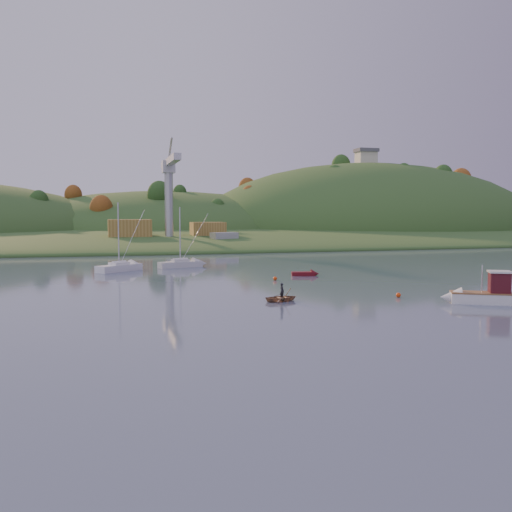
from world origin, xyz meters
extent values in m
plane|color=#3A4B60|center=(0.00, 0.00, 0.00)|extent=(500.00, 500.00, 0.00)
cube|color=#274E1F|center=(0.00, 230.00, 0.00)|extent=(620.00, 220.00, 1.50)
ellipsoid|color=#274E1F|center=(0.00, 165.00, 0.00)|extent=(640.00, 150.00, 7.00)
ellipsoid|color=#274E1F|center=(10.00, 210.00, 0.00)|extent=(140.00, 120.00, 36.00)
ellipsoid|color=#274E1F|center=(95.00, 195.00, 0.00)|extent=(150.00, 130.00, 60.00)
cube|color=beige|center=(95.00, 195.00, 32.50)|extent=(8.00, 6.00, 5.00)
cube|color=#595960|center=(95.00, 195.00, 35.70)|extent=(9.00, 7.00, 1.50)
cube|color=slate|center=(5.00, 122.00, 1.20)|extent=(42.00, 16.00, 2.40)
cube|color=olive|center=(-8.00, 123.00, 4.80)|extent=(11.00, 8.00, 4.80)
cube|color=olive|center=(13.00, 124.00, 4.40)|extent=(9.00, 7.00, 4.00)
cylinder|color=#B7B7BC|center=(2.00, 120.00, 11.40)|extent=(2.20, 2.20, 18.00)
cube|color=#B7B7BC|center=(2.00, 120.00, 20.90)|extent=(3.20, 3.20, 3.20)
cube|color=#B7B7BC|center=(2.00, 111.00, 21.90)|extent=(1.80, 18.00, 1.60)
cube|color=#B7B7BC|center=(2.00, 125.00, 21.90)|extent=(1.80, 10.00, 1.60)
cube|color=silver|center=(20.35, 17.30, 0.52)|extent=(6.04, 4.48, 1.03)
cone|color=silver|center=(17.81, 18.62, 0.52)|extent=(2.73, 2.76, 2.06)
cube|color=brown|center=(20.35, 17.30, 1.05)|extent=(6.07, 4.52, 0.14)
cube|color=#471017|center=(21.78, 16.56, 2.06)|extent=(2.42, 2.37, 2.06)
cube|color=silver|center=(21.78, 16.56, 3.15)|extent=(2.73, 2.68, 0.17)
cylinder|color=silver|center=(20.35, 17.30, 2.41)|extent=(0.10, 0.10, 2.75)
cube|color=white|center=(-12.80, 58.33, 0.52)|extent=(7.21, 6.58, 1.03)
cube|color=white|center=(-12.80, 58.33, 1.08)|extent=(3.25, 3.11, 0.66)
cylinder|color=silver|center=(-12.80, 58.33, 5.74)|extent=(0.18, 0.18, 9.41)
cylinder|color=silver|center=(-12.80, 58.33, 1.33)|extent=(2.38, 2.03, 0.12)
cylinder|color=white|center=(-12.80, 58.33, 1.43)|extent=(2.25, 1.97, 0.36)
cube|color=silver|center=(-2.97, 62.28, 0.49)|extent=(7.39, 3.95, 0.97)
cube|color=silver|center=(-2.97, 62.28, 1.02)|extent=(2.98, 2.25, 0.62)
cylinder|color=silver|center=(-2.97, 62.28, 5.40)|extent=(0.18, 0.18, 8.84)
cylinder|color=silver|center=(-2.97, 62.28, 1.27)|extent=(2.76, 0.88, 0.12)
cylinder|color=silver|center=(-2.97, 62.28, 1.37)|extent=(2.48, 1.01, 0.36)
imported|color=#906C4F|center=(2.00, 23.81, 0.34)|extent=(3.69, 2.94, 0.68)
imported|color=black|center=(2.00, 23.81, 0.79)|extent=(0.48, 0.64, 1.59)
cube|color=#5B0D13|center=(12.15, 45.42, 0.27)|extent=(3.50, 2.05, 0.55)
cone|color=#5B0D13|center=(13.75, 45.03, 0.27)|extent=(1.43, 1.55, 1.31)
cube|color=slate|center=(15.00, 111.98, 0.99)|extent=(16.35, 9.59, 1.98)
cube|color=#B7B7BC|center=(15.00, 111.98, 2.64)|extent=(7.27, 5.02, 2.64)
sphere|color=#E23F0B|center=(14.59, 23.09, 0.25)|extent=(0.50, 0.50, 0.50)
sphere|color=#E23F0B|center=(6.62, 41.03, 0.25)|extent=(0.50, 0.50, 0.50)
sphere|color=#E23F0B|center=(-11.95, 60.64, 0.25)|extent=(0.50, 0.50, 0.50)
camera|label=1|loc=(-15.43, -30.08, 8.78)|focal=40.00mm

